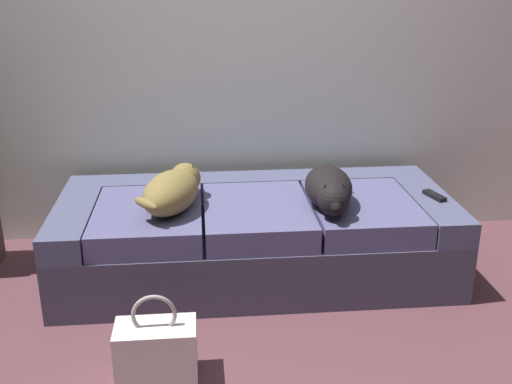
# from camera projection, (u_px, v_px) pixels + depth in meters

# --- Properties ---
(couch) EXTENTS (2.04, 0.91, 0.43)m
(couch) POSITION_uv_depth(u_px,v_px,m) (255.00, 235.00, 3.28)
(couch) COLOR #444256
(couch) RESTS_ON ground
(dog_tan) EXTENTS (0.37, 0.56, 0.19)m
(dog_tan) POSITION_uv_depth(u_px,v_px,m) (173.00, 190.00, 3.03)
(dog_tan) COLOR olive
(dog_tan) RESTS_ON couch
(dog_dark) EXTENTS (0.27, 0.56, 0.19)m
(dog_dark) POSITION_uv_depth(u_px,v_px,m) (329.00, 189.00, 3.05)
(dog_dark) COLOR black
(dog_dark) RESTS_ON couch
(tv_remote) EXTENTS (0.08, 0.16, 0.02)m
(tv_remote) POSITION_uv_depth(u_px,v_px,m) (434.00, 196.00, 3.20)
(tv_remote) COLOR black
(tv_remote) RESTS_ON couch
(handbag) EXTENTS (0.32, 0.18, 0.38)m
(handbag) POSITION_uv_depth(u_px,v_px,m) (156.00, 351.00, 2.44)
(handbag) COLOR silver
(handbag) RESTS_ON ground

